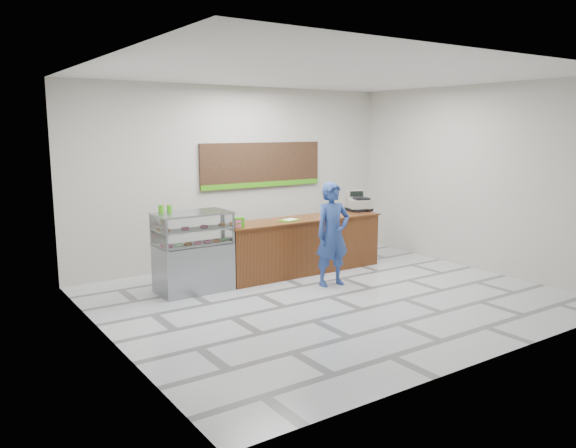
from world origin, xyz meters
TOP-DOWN VIEW (x-y plane):
  - floor at (0.00, 0.00)m, footprint 7.00×7.00m
  - back_wall at (0.00, 3.00)m, footprint 7.00×0.00m
  - ceiling at (0.00, 0.00)m, footprint 7.00×7.00m
  - sales_counter at (0.55, 1.55)m, footprint 3.26×0.76m
  - display_case at (-1.67, 1.55)m, footprint 1.22×0.72m
  - menu_board at (0.55, 2.96)m, footprint 2.80×0.06m
  - cash_register at (2.05, 1.69)m, footprint 0.56×0.57m
  - card_terminal at (1.17, 1.45)m, footprint 0.11×0.17m
  - serving_tray at (0.21, 1.47)m, footprint 0.39×0.32m
  - napkin_box at (-0.95, 1.62)m, footprint 0.15×0.15m
  - straw_cup at (-0.95, 1.51)m, footprint 0.07×0.07m
  - promo_box at (-0.94, 1.34)m, footprint 0.21×0.16m
  - donut_decal at (0.83, 1.32)m, footprint 0.14×0.14m
  - green_cup_left at (-2.12, 1.74)m, footprint 0.09×0.09m
  - green_cup_right at (-1.98, 1.74)m, footprint 0.08×0.08m
  - customer at (0.47, 0.55)m, footprint 0.69×0.49m

SIDE VIEW (x-z plane):
  - floor at x=0.00m, z-range 0.00..0.00m
  - sales_counter at x=0.55m, z-range 0.00..1.03m
  - display_case at x=-1.67m, z-range 0.01..1.34m
  - customer at x=0.47m, z-range 0.00..1.79m
  - donut_decal at x=0.83m, z-range 1.03..1.03m
  - serving_tray at x=0.21m, z-range 1.03..1.05m
  - card_terminal at x=1.17m, z-range 1.03..1.07m
  - straw_cup at x=-0.95m, z-range 1.03..1.14m
  - napkin_box at x=-0.95m, z-range 1.03..1.15m
  - promo_box at x=-0.94m, z-range 1.03..1.21m
  - cash_register at x=2.05m, z-range 0.98..1.39m
  - green_cup_right at x=-1.98m, z-range 1.33..1.45m
  - green_cup_left at x=-2.12m, z-range 1.33..1.47m
  - back_wall at x=0.00m, z-range -1.75..5.25m
  - menu_board at x=0.55m, z-range 1.48..2.38m
  - ceiling at x=0.00m, z-range 3.50..3.50m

